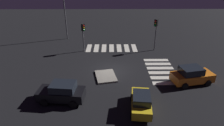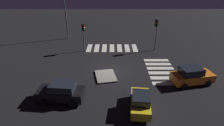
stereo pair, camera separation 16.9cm
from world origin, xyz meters
The scene contains 10 objects.
ground_plane centered at (0.00, 0.00, 0.00)m, with size 80.00×80.00×0.00m, color black.
traffic_island centered at (-1.48, 0.71, 0.09)m, with size 3.18×2.62×0.18m.
car_black centered at (-5.73, 4.52, 0.89)m, with size 2.28×4.30×1.82m.
car_yellow centered at (-7.01, -2.36, 0.79)m, with size 3.80×2.02×1.60m.
car_orange centered at (-2.83, -8.20, 0.91)m, with size 2.63×4.47×1.85m.
traffic_light_north centered at (6.01, 3.95, 3.07)m, with size 0.53×0.54×4.05m.
traffic_light_east centered at (6.36, -6.20, 3.46)m, with size 0.54×0.54×4.57m.
street_lamp centered at (11.84, 7.58, 5.74)m, with size 0.56×0.56×8.55m.
crosswalk_near centered at (0.00, -5.81, 0.01)m, with size 6.45×3.20×0.02m.
crosswalk_side centered at (7.29, 0.00, 0.01)m, with size 3.20×7.60×0.02m.
Camera 1 is at (-19.98, 0.18, 10.65)m, focal length 30.83 mm.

